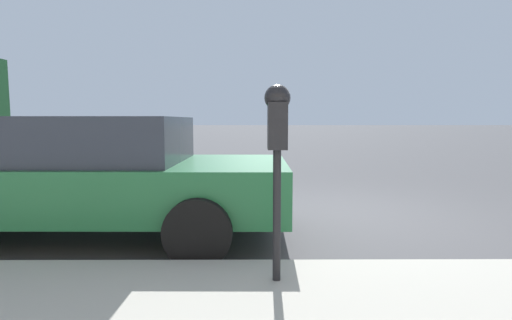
# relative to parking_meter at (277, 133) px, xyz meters

# --- Properties ---
(ground_plane) EXTENTS (220.00, 220.00, 0.00)m
(ground_plane) POSITION_rel_parking_meter_xyz_m (2.64, -0.95, -1.25)
(ground_plane) COLOR #424244
(parking_meter) EXTENTS (0.21, 0.19, 1.46)m
(parking_meter) POSITION_rel_parking_meter_xyz_m (0.00, 0.00, 0.00)
(parking_meter) COLOR black
(parking_meter) RESTS_ON sidewalk
(car_green) EXTENTS (2.14, 4.57, 1.38)m
(car_green) POSITION_rel_parking_meter_xyz_m (1.63, 2.14, -0.51)
(car_green) COLOR #1E5B33
(car_green) RESTS_ON ground_plane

